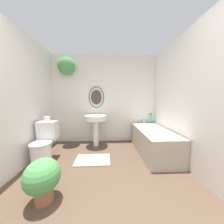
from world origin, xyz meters
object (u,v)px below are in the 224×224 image
toilet_paper_roll (47,119)px  pedestal_sink (96,122)px  bathtub (153,140)px  shampoo_bottle (151,117)px  potted_plant (43,177)px  toilet (44,145)px

toilet_paper_roll → pedestal_sink: bearing=30.5°
pedestal_sink → toilet_paper_roll: 1.09m
bathtub → toilet_paper_roll: size_ratio=12.99×
shampoo_bottle → toilet_paper_roll: 2.48m
pedestal_sink → potted_plant: pedestal_sink is taller
potted_plant → toilet_paper_roll: toilet_paper_roll is taller
bathtub → potted_plant: (-1.78, -1.16, 0.02)m
pedestal_sink → toilet_paper_roll: (-0.92, -0.54, 0.18)m
toilet_paper_roll → potted_plant: bearing=-66.5°
pedestal_sink → shampoo_bottle: pedestal_sink is taller
pedestal_sink → potted_plant: size_ratio=1.70×
toilet → toilet_paper_roll: size_ratio=6.88×
bathtub → pedestal_sink: bearing=161.4°
bathtub → potted_plant: 2.13m
toilet → potted_plant: 1.00m
bathtub → toilet_paper_roll: (-2.24, -0.10, 0.53)m
toilet → shampoo_bottle: (2.39, 0.81, 0.37)m
toilet → shampoo_bottle: size_ratio=3.43×
bathtub → potted_plant: bathtub is taller
pedestal_sink → toilet_paper_roll: bearing=-149.5°
pedestal_sink → toilet_paper_roll: pedestal_sink is taller
toilet → toilet_paper_roll: 0.50m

